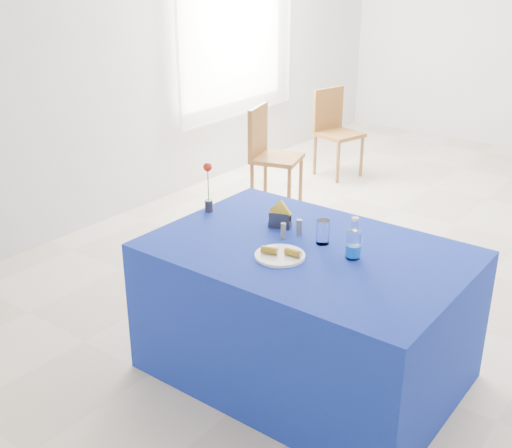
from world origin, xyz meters
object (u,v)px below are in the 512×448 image
at_px(plate, 280,256).
at_px(water_bottle, 353,245).
at_px(chair_win_a, 268,149).
at_px(blue_table, 306,312).
at_px(chair_win_b, 334,126).

relative_size(plate, water_bottle, 1.18).
distance_m(water_bottle, chair_win_a, 2.75).
height_order(plate, blue_table, plate).
bearing_deg(water_bottle, plate, -144.04).
xyz_separation_m(plate, chair_win_a, (-1.64, 2.15, -0.24)).
bearing_deg(blue_table, chair_win_a, 130.56).
bearing_deg(water_bottle, blue_table, -171.43).
distance_m(plate, water_bottle, 0.37).
xyz_separation_m(blue_table, chair_win_b, (-1.69, 3.12, 0.14)).
height_order(plate, chair_win_b, chair_win_b).
bearing_deg(blue_table, chair_win_b, 118.38).
bearing_deg(blue_table, plate, -106.80).
relative_size(plate, chair_win_a, 0.28).
height_order(plate, chair_win_a, chair_win_a).
xyz_separation_m(plate, water_bottle, (0.29, 0.21, 0.06)).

